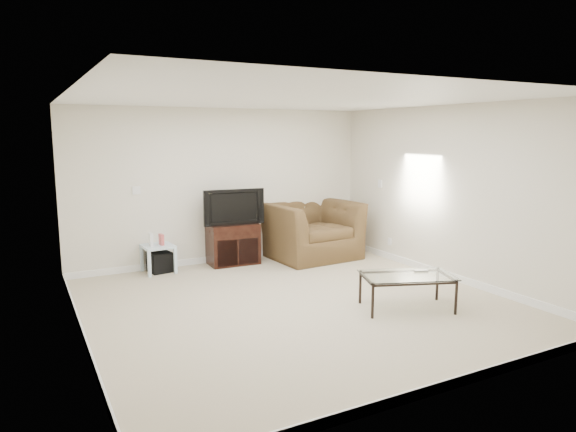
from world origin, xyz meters
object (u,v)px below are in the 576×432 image
tv_stand (232,243)px  side_table (158,259)px  television (232,206)px  recliner (311,220)px  coffee_table (407,292)px  subwoofer (160,262)px

tv_stand → side_table: (-1.21, 0.00, -0.12)m
television → side_table: 1.41m
recliner → coffee_table: bearing=-100.2°
tv_stand → television: 0.62m
side_table → recliner: (2.55, -0.23, 0.42)m
side_table → coffee_table: side_table is taller
subwoofer → television: bearing=-2.5°
subwoofer → tv_stand: bearing=-0.9°
tv_stand → coffee_table: (1.03, -3.05, -0.12)m
tv_stand → coffee_table: tv_stand is taller
side_table → recliner: size_ratio=0.30×
tv_stand → recliner: size_ratio=0.54×
tv_stand → subwoofer: tv_stand is taller
tv_stand → television: size_ratio=0.86×
television → coffee_table: 3.27m
subwoofer → recliner: bearing=-5.6°
television → subwoofer: television is taller
tv_stand → recliner: 1.40m
subwoofer → recliner: (2.53, -0.25, 0.49)m
tv_stand → side_table: 1.21m
coffee_table → recliner: bearing=83.6°
television → side_table: television is taller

